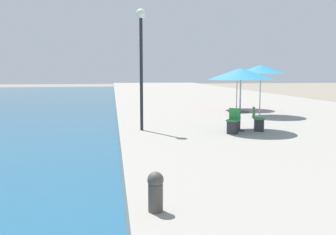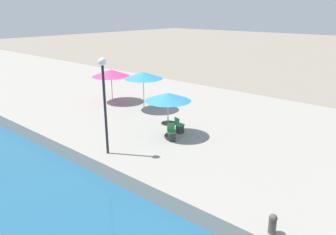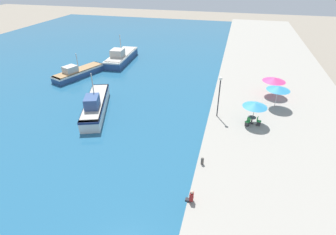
{
  "view_description": "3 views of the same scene",
  "coord_description": "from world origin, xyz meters",
  "px_view_note": "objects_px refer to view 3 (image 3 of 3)",
  "views": [
    {
      "loc": [
        -0.22,
        6.47,
        3.0
      ],
      "look_at": [
        1.5,
        18.05,
        1.56
      ],
      "focal_mm": 40.0,
      "sensor_mm": 36.0,
      "label": 1
    },
    {
      "loc": [
        -8.05,
        9.07,
        7.3
      ],
      "look_at": [
        4.59,
        20.11,
        1.76
      ],
      "focal_mm": 35.0,
      "sensor_mm": 36.0,
      "label": 2
    },
    {
      "loc": [
        1.91,
        -4.9,
        15.18
      ],
      "look_at": [
        -4.0,
        18.0,
        1.36
      ],
      "focal_mm": 28.0,
      "sensor_mm": 36.0,
      "label": 3
    }
  ],
  "objects_px": {
    "cafe_umbrella_pink": "(255,105)",
    "cafe_chair_left": "(259,122)",
    "fishing_boat_far": "(121,57)",
    "lamppost": "(220,90)",
    "cafe_chair_right": "(247,123)",
    "fishing_boat_mid": "(78,72)",
    "cafe_umbrella_striped": "(274,79)",
    "person_at_quay": "(191,197)",
    "cafe_table": "(252,119)",
    "mooring_bollard": "(202,161)",
    "fishing_boat_near": "(95,105)",
    "cafe_umbrella_white": "(278,88)"
  },
  "relations": [
    {
      "from": "cafe_umbrella_striped",
      "to": "person_at_quay",
      "type": "xyz_separation_m",
      "value": [
        -6.87,
        -19.79,
        -1.68
      ]
    },
    {
      "from": "fishing_boat_near",
      "to": "fishing_boat_mid",
      "type": "xyz_separation_m",
      "value": [
        -8.09,
        9.67,
        -0.22
      ]
    },
    {
      "from": "fishing_boat_mid",
      "to": "fishing_boat_far",
      "type": "relative_size",
      "value": 0.86
    },
    {
      "from": "cafe_umbrella_striped",
      "to": "mooring_bollard",
      "type": "height_order",
      "value": "cafe_umbrella_striped"
    },
    {
      "from": "cafe_umbrella_white",
      "to": "cafe_chair_right",
      "type": "height_order",
      "value": "cafe_umbrella_white"
    },
    {
      "from": "mooring_bollard",
      "to": "lamppost",
      "type": "relative_size",
      "value": 0.14
    },
    {
      "from": "mooring_bollard",
      "to": "cafe_umbrella_white",
      "type": "bearing_deg",
      "value": 61.25
    },
    {
      "from": "fishing_boat_far",
      "to": "lamppost",
      "type": "height_order",
      "value": "lamppost"
    },
    {
      "from": "person_at_quay",
      "to": "fishing_boat_near",
      "type": "bearing_deg",
      "value": 139.72
    },
    {
      "from": "cafe_chair_right",
      "to": "mooring_bollard",
      "type": "xyz_separation_m",
      "value": [
        -3.66,
        -7.18,
        0.02
      ]
    },
    {
      "from": "cafe_umbrella_pink",
      "to": "cafe_chair_left",
      "type": "distance_m",
      "value": 1.96
    },
    {
      "from": "fishing_boat_far",
      "to": "cafe_table",
      "type": "bearing_deg",
      "value": -41.53
    },
    {
      "from": "cafe_chair_left",
      "to": "lamppost",
      "type": "height_order",
      "value": "lamppost"
    },
    {
      "from": "cafe_umbrella_striped",
      "to": "person_at_quay",
      "type": "bearing_deg",
      "value": -109.16
    },
    {
      "from": "person_at_quay",
      "to": "cafe_table",
      "type": "bearing_deg",
      "value": 70.21
    },
    {
      "from": "cafe_chair_left",
      "to": "cafe_chair_right",
      "type": "xyz_separation_m",
      "value": [
        -1.12,
        -0.39,
        0.0
      ]
    },
    {
      "from": "cafe_table",
      "to": "cafe_chair_right",
      "type": "distance_m",
      "value": 0.75
    },
    {
      "from": "fishing_boat_near",
      "to": "cafe_umbrella_striped",
      "type": "bearing_deg",
      "value": 2.91
    },
    {
      "from": "cafe_chair_right",
      "to": "cafe_umbrella_white",
      "type": "bearing_deg",
      "value": -85.11
    },
    {
      "from": "cafe_chair_left",
      "to": "cafe_umbrella_striped",
      "type": "bearing_deg",
      "value": -177.66
    },
    {
      "from": "fishing_boat_near",
      "to": "cafe_umbrella_white",
      "type": "bearing_deg",
      "value": -5.34
    },
    {
      "from": "cafe_chair_left",
      "to": "mooring_bollard",
      "type": "height_order",
      "value": "cafe_chair_left"
    },
    {
      "from": "lamppost",
      "to": "fishing_boat_far",
      "type": "bearing_deg",
      "value": 137.91
    },
    {
      "from": "cafe_umbrella_white",
      "to": "cafe_table",
      "type": "height_order",
      "value": "cafe_umbrella_white"
    },
    {
      "from": "fishing_boat_mid",
      "to": "cafe_chair_right",
      "type": "bearing_deg",
      "value": -0.44
    },
    {
      "from": "cafe_chair_right",
      "to": "cafe_umbrella_pink",
      "type": "bearing_deg",
      "value": -89.86
    },
    {
      "from": "cafe_chair_right",
      "to": "lamppost",
      "type": "height_order",
      "value": "lamppost"
    },
    {
      "from": "lamppost",
      "to": "fishing_boat_near",
      "type": "bearing_deg",
      "value": -174.68
    },
    {
      "from": "cafe_umbrella_pink",
      "to": "cafe_chair_left",
      "type": "relative_size",
      "value": 2.72
    },
    {
      "from": "person_at_quay",
      "to": "mooring_bollard",
      "type": "relative_size",
      "value": 1.57
    },
    {
      "from": "cafe_umbrella_pink",
      "to": "lamppost",
      "type": "height_order",
      "value": "lamppost"
    },
    {
      "from": "cafe_chair_left",
      "to": "person_at_quay",
      "type": "bearing_deg",
      "value": -7.52
    },
    {
      "from": "fishing_boat_far",
      "to": "cafe_chair_right",
      "type": "height_order",
      "value": "fishing_boat_far"
    },
    {
      "from": "fishing_boat_mid",
      "to": "fishing_boat_far",
      "type": "height_order",
      "value": "fishing_boat_far"
    },
    {
      "from": "cafe_umbrella_white",
      "to": "fishing_boat_far",
      "type": "bearing_deg",
      "value": 152.77
    },
    {
      "from": "cafe_table",
      "to": "mooring_bollard",
      "type": "xyz_separation_m",
      "value": [
        -4.08,
        -7.77,
        -0.18
      ]
    },
    {
      "from": "cafe_chair_right",
      "to": "fishing_boat_mid",
      "type": "bearing_deg",
      "value": 15.17
    },
    {
      "from": "cafe_chair_right",
      "to": "lamppost",
      "type": "bearing_deg",
      "value": 14.4
    },
    {
      "from": "cafe_umbrella_striped",
      "to": "cafe_table",
      "type": "bearing_deg",
      "value": -108.19
    },
    {
      "from": "person_at_quay",
      "to": "lamppost",
      "type": "relative_size",
      "value": 0.23
    },
    {
      "from": "cafe_chair_left",
      "to": "cafe_umbrella_white",
      "type": "bearing_deg",
      "value": 172.77
    },
    {
      "from": "cafe_umbrella_striped",
      "to": "lamppost",
      "type": "relative_size",
      "value": 0.61
    },
    {
      "from": "fishing_boat_mid",
      "to": "person_at_quay",
      "type": "xyz_separation_m",
      "value": [
        21.47,
        -21.01,
        0.46
      ]
    },
    {
      "from": "cafe_umbrella_white",
      "to": "cafe_chair_left",
      "type": "distance_m",
      "value": 5.59
    },
    {
      "from": "fishing_boat_mid",
      "to": "cafe_table",
      "type": "relative_size",
      "value": 11.01
    },
    {
      "from": "cafe_umbrella_pink",
      "to": "cafe_table",
      "type": "relative_size",
      "value": 3.1
    },
    {
      "from": "fishing_boat_far",
      "to": "cafe_table",
      "type": "distance_m",
      "value": 28.17
    },
    {
      "from": "fishing_boat_near",
      "to": "cafe_umbrella_pink",
      "type": "distance_m",
      "value": 17.87
    },
    {
      "from": "fishing_boat_far",
      "to": "cafe_chair_right",
      "type": "distance_m",
      "value": 28.21
    },
    {
      "from": "fishing_boat_near",
      "to": "person_at_quay",
      "type": "relative_size",
      "value": 9.72
    }
  ]
}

